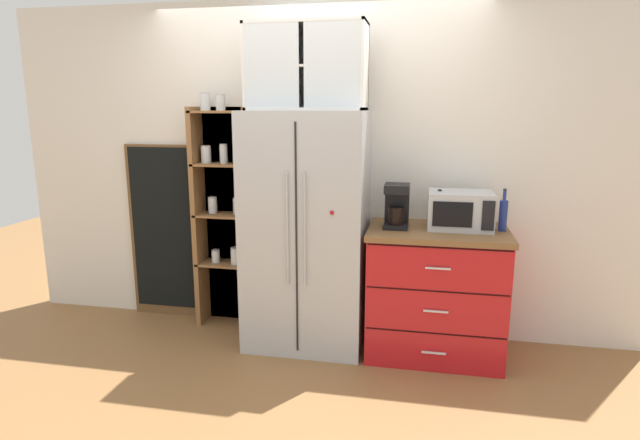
{
  "coord_description": "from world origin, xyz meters",
  "views": [
    {
      "loc": [
        0.83,
        -3.58,
        1.75
      ],
      "look_at": [
        0.1,
        0.04,
        0.96
      ],
      "focal_mm": 29.13,
      "sensor_mm": 36.0,
      "label": 1
    }
  ],
  "objects_px": {
    "refrigerator": "(307,231)",
    "microwave": "(460,210)",
    "mug_sage": "(439,221)",
    "bottle_clear": "(439,211)",
    "bottle_cobalt": "(503,212)",
    "coffee_maker": "(397,205)",
    "chalkboard_menu": "(164,231)"
  },
  "relations": [
    {
      "from": "refrigerator",
      "to": "microwave",
      "type": "bearing_deg",
      "value": 2.52
    },
    {
      "from": "mug_sage",
      "to": "bottle_clear",
      "type": "height_order",
      "value": "bottle_clear"
    },
    {
      "from": "bottle_cobalt",
      "to": "bottle_clear",
      "type": "xyz_separation_m",
      "value": [
        -0.43,
        0.02,
        -0.01
      ]
    },
    {
      "from": "refrigerator",
      "to": "bottle_clear",
      "type": "xyz_separation_m",
      "value": [
        0.94,
        0.05,
        0.18
      ]
    },
    {
      "from": "coffee_maker",
      "to": "chalkboard_menu",
      "type": "height_order",
      "value": "chalkboard_menu"
    },
    {
      "from": "microwave",
      "to": "bottle_cobalt",
      "type": "height_order",
      "value": "bottle_cobalt"
    },
    {
      "from": "refrigerator",
      "to": "bottle_clear",
      "type": "distance_m",
      "value": 0.96
    },
    {
      "from": "refrigerator",
      "to": "bottle_clear",
      "type": "bearing_deg",
      "value": 3.18
    },
    {
      "from": "coffee_maker",
      "to": "bottle_clear",
      "type": "relative_size",
      "value": 1.14
    },
    {
      "from": "coffee_maker",
      "to": "mug_sage",
      "type": "bearing_deg",
      "value": 11.99
    },
    {
      "from": "coffee_maker",
      "to": "chalkboard_menu",
      "type": "bearing_deg",
      "value": 171.79
    },
    {
      "from": "microwave",
      "to": "coffee_maker",
      "type": "relative_size",
      "value": 1.42
    },
    {
      "from": "bottle_cobalt",
      "to": "chalkboard_menu",
      "type": "bearing_deg",
      "value": 174.48
    },
    {
      "from": "microwave",
      "to": "bottle_cobalt",
      "type": "relative_size",
      "value": 1.51
    },
    {
      "from": "bottle_cobalt",
      "to": "mug_sage",
      "type": "bearing_deg",
      "value": 174.72
    },
    {
      "from": "coffee_maker",
      "to": "chalkboard_menu",
      "type": "distance_m",
      "value": 2.0
    },
    {
      "from": "bottle_clear",
      "to": "chalkboard_menu",
      "type": "xyz_separation_m",
      "value": [
        -2.24,
        0.23,
        -0.31
      ]
    },
    {
      "from": "bottle_clear",
      "to": "chalkboard_menu",
      "type": "height_order",
      "value": "chalkboard_menu"
    },
    {
      "from": "microwave",
      "to": "bottle_clear",
      "type": "distance_m",
      "value": 0.14
    },
    {
      "from": "coffee_maker",
      "to": "chalkboard_menu",
      "type": "xyz_separation_m",
      "value": [
        -1.95,
        0.28,
        -0.35
      ]
    },
    {
      "from": "bottle_clear",
      "to": "mug_sage",
      "type": "bearing_deg",
      "value": 82.78
    },
    {
      "from": "refrigerator",
      "to": "microwave",
      "type": "height_order",
      "value": "refrigerator"
    },
    {
      "from": "coffee_maker",
      "to": "bottle_cobalt",
      "type": "height_order",
      "value": "coffee_maker"
    },
    {
      "from": "refrigerator",
      "to": "mug_sage",
      "type": "relative_size",
      "value": 15.76
    },
    {
      "from": "microwave",
      "to": "mug_sage",
      "type": "height_order",
      "value": "microwave"
    },
    {
      "from": "bottle_clear",
      "to": "microwave",
      "type": "bearing_deg",
      "value": -1.81
    },
    {
      "from": "coffee_maker",
      "to": "mug_sage",
      "type": "height_order",
      "value": "coffee_maker"
    },
    {
      "from": "mug_sage",
      "to": "microwave",
      "type": "bearing_deg",
      "value": -8.21
    },
    {
      "from": "microwave",
      "to": "chalkboard_menu",
      "type": "relative_size",
      "value": 0.3
    },
    {
      "from": "refrigerator",
      "to": "microwave",
      "type": "xyz_separation_m",
      "value": [
        1.09,
        0.05,
        0.19
      ]
    },
    {
      "from": "coffee_maker",
      "to": "bottle_clear",
      "type": "xyz_separation_m",
      "value": [
        0.29,
        0.05,
        -0.04
      ]
    },
    {
      "from": "mug_sage",
      "to": "chalkboard_menu",
      "type": "xyz_separation_m",
      "value": [
        -2.24,
        0.22,
        -0.24
      ]
    }
  ]
}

